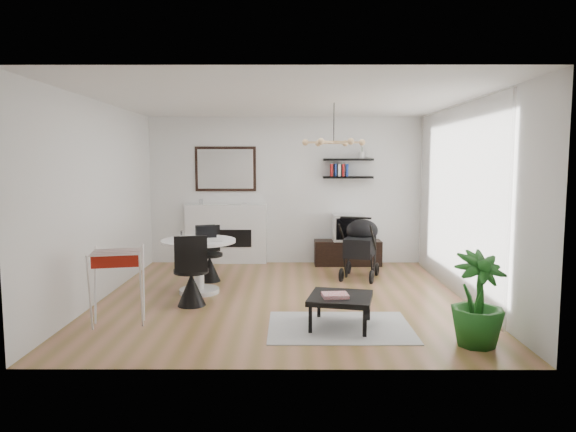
{
  "coord_description": "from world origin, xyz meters",
  "views": [
    {
      "loc": [
        0.08,
        -6.98,
        1.87
      ],
      "look_at": [
        0.06,
        0.4,
        1.1
      ],
      "focal_mm": 32.0,
      "sensor_mm": 36.0,
      "label": 1
    }
  ],
  "objects_px": {
    "tv_console": "(348,253)",
    "coffee_table": "(341,299)",
    "stroller": "(360,250)",
    "crt_tv": "(348,227)",
    "drying_rack": "(118,286)",
    "fireplace": "(226,227)",
    "potted_plant": "(478,299)",
    "dining_table": "(199,258)"
  },
  "relations": [
    {
      "from": "crt_tv",
      "to": "fireplace",
      "type": "bearing_deg",
      "value": 176.23
    },
    {
      "from": "coffee_table",
      "to": "potted_plant",
      "type": "relative_size",
      "value": 0.85
    },
    {
      "from": "stroller",
      "to": "fireplace",
      "type": "bearing_deg",
      "value": 170.8
    },
    {
      "from": "tv_console",
      "to": "drying_rack",
      "type": "relative_size",
      "value": 1.38
    },
    {
      "from": "fireplace",
      "to": "potted_plant",
      "type": "height_order",
      "value": "fireplace"
    },
    {
      "from": "tv_console",
      "to": "coffee_table",
      "type": "distance_m",
      "value": 3.6
    },
    {
      "from": "fireplace",
      "to": "drying_rack",
      "type": "relative_size",
      "value": 2.47
    },
    {
      "from": "fireplace",
      "to": "tv_console",
      "type": "height_order",
      "value": "fireplace"
    },
    {
      "from": "fireplace",
      "to": "dining_table",
      "type": "xyz_separation_m",
      "value": [
        -0.12,
        -2.18,
        -0.17
      ]
    },
    {
      "from": "drying_rack",
      "to": "fireplace",
      "type": "bearing_deg",
      "value": 65.11
    },
    {
      "from": "crt_tv",
      "to": "stroller",
      "type": "height_order",
      "value": "stroller"
    },
    {
      "from": "crt_tv",
      "to": "drying_rack",
      "type": "relative_size",
      "value": 0.63
    },
    {
      "from": "dining_table",
      "to": "potted_plant",
      "type": "bearing_deg",
      "value": -33.4
    },
    {
      "from": "tv_console",
      "to": "coffee_table",
      "type": "xyz_separation_m",
      "value": [
        -0.48,
        -3.56,
        0.1
      ]
    },
    {
      "from": "stroller",
      "to": "crt_tv",
      "type": "bearing_deg",
      "value": 112.58
    },
    {
      "from": "potted_plant",
      "to": "coffee_table",
      "type": "bearing_deg",
      "value": 156.22
    },
    {
      "from": "fireplace",
      "to": "potted_plant",
      "type": "distance_m",
      "value": 5.3
    },
    {
      "from": "drying_rack",
      "to": "potted_plant",
      "type": "distance_m",
      "value": 3.94
    },
    {
      "from": "drying_rack",
      "to": "stroller",
      "type": "xyz_separation_m",
      "value": [
        3.13,
        2.47,
        -0.01
      ]
    },
    {
      "from": "dining_table",
      "to": "stroller",
      "type": "distance_m",
      "value": 2.65
    },
    {
      "from": "tv_console",
      "to": "drying_rack",
      "type": "bearing_deg",
      "value": -130.9
    },
    {
      "from": "crt_tv",
      "to": "drying_rack",
      "type": "height_order",
      "value": "crt_tv"
    },
    {
      "from": "tv_console",
      "to": "potted_plant",
      "type": "bearing_deg",
      "value": -78.37
    },
    {
      "from": "dining_table",
      "to": "coffee_table",
      "type": "height_order",
      "value": "dining_table"
    },
    {
      "from": "tv_console",
      "to": "dining_table",
      "type": "relative_size",
      "value": 1.14
    },
    {
      "from": "tv_console",
      "to": "dining_table",
      "type": "bearing_deg",
      "value": -139.3
    },
    {
      "from": "tv_console",
      "to": "crt_tv",
      "type": "distance_m",
      "value": 0.47
    },
    {
      "from": "stroller",
      "to": "potted_plant",
      "type": "relative_size",
      "value": 1.09
    },
    {
      "from": "crt_tv",
      "to": "coffee_table",
      "type": "xyz_separation_m",
      "value": [
        -0.48,
        -3.56,
        -0.37
      ]
    },
    {
      "from": "fireplace",
      "to": "drying_rack",
      "type": "xyz_separation_m",
      "value": [
        -0.79,
        -3.65,
        -0.22
      ]
    },
    {
      "from": "crt_tv",
      "to": "stroller",
      "type": "distance_m",
      "value": 1.06
    },
    {
      "from": "dining_table",
      "to": "drying_rack",
      "type": "bearing_deg",
      "value": -114.57
    },
    {
      "from": "crt_tv",
      "to": "dining_table",
      "type": "height_order",
      "value": "crt_tv"
    },
    {
      "from": "coffee_table",
      "to": "potted_plant",
      "type": "xyz_separation_m",
      "value": [
        1.34,
        -0.59,
        0.16
      ]
    },
    {
      "from": "crt_tv",
      "to": "potted_plant",
      "type": "bearing_deg",
      "value": -78.37
    },
    {
      "from": "drying_rack",
      "to": "tv_console",
      "type": "bearing_deg",
      "value": 36.5
    },
    {
      "from": "fireplace",
      "to": "crt_tv",
      "type": "height_order",
      "value": "fireplace"
    },
    {
      "from": "coffee_table",
      "to": "fireplace",
      "type": "bearing_deg",
      "value": 115.38
    },
    {
      "from": "fireplace",
      "to": "tv_console",
      "type": "xyz_separation_m",
      "value": [
        2.24,
        -0.14,
        -0.46
      ]
    },
    {
      "from": "dining_table",
      "to": "stroller",
      "type": "height_order",
      "value": "stroller"
    },
    {
      "from": "dining_table",
      "to": "coffee_table",
      "type": "distance_m",
      "value": 2.43
    },
    {
      "from": "drying_rack",
      "to": "coffee_table",
      "type": "xyz_separation_m",
      "value": [
        2.55,
        -0.06,
        -0.14
      ]
    }
  ]
}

